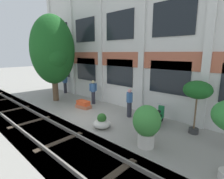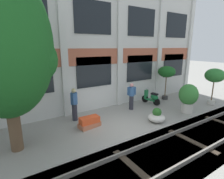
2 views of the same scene
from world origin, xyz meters
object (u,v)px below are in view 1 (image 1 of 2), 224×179
at_px(potted_plant_square_trough, 83,105).
at_px(potted_plant_wide_bowl, 102,122).
at_px(resident_watching_tracks, 65,83).
at_px(resident_near_plants, 93,91).
at_px(broadleaf_tree, 53,51).
at_px(potted_plant_ribbed_drum, 147,123).
at_px(potted_plant_terracotta_small, 198,91).
at_px(scooter_second_parked, 158,117).
at_px(resident_by_doorway, 129,102).

xyz_separation_m(potted_plant_square_trough, potted_plant_wide_bowl, (3.08, -1.27, 0.03)).
height_order(resident_watching_tracks, resident_near_plants, resident_watching_tracks).
distance_m(broadleaf_tree, potted_plant_square_trough, 4.52).
bearing_deg(potted_plant_ribbed_drum, broadleaf_tree, 173.11).
distance_m(potted_plant_terracotta_small, potted_plant_wide_bowl, 4.45).
distance_m(potted_plant_square_trough, potted_plant_terracotta_small, 6.76).
bearing_deg(resident_near_plants, potted_plant_wide_bowl, -7.14).
relative_size(broadleaf_tree, potted_plant_wide_bowl, 7.19).
bearing_deg(broadleaf_tree, potted_plant_terracotta_small, 8.27).
distance_m(potted_plant_ribbed_drum, resident_watching_tracks, 10.55).
distance_m(broadleaf_tree, scooter_second_parked, 8.54).
height_order(potted_plant_ribbed_drum, resident_watching_tracks, resident_watching_tracks).
relative_size(broadleaf_tree, scooter_second_parked, 4.44).
relative_size(potted_plant_square_trough, potted_plant_terracotta_small, 0.45).
height_order(scooter_second_parked, resident_by_doorway, resident_by_doorway).
bearing_deg(potted_plant_square_trough, potted_plant_terracotta_small, 9.90).
relative_size(potted_plant_ribbed_drum, scooter_second_parked, 1.18).
relative_size(potted_plant_square_trough, resident_near_plants, 0.64).
xyz_separation_m(broadleaf_tree, potted_plant_wide_bowl, (6.08, -1.02, -3.33)).
distance_m(potted_plant_wide_bowl, resident_by_doorway, 2.14).
bearing_deg(resident_by_doorway, potted_plant_ribbed_drum, 70.58).
distance_m(potted_plant_terracotta_small, resident_watching_tracks, 11.15).
relative_size(potted_plant_terracotta_small, scooter_second_parked, 1.72).
relative_size(scooter_second_parked, resident_near_plants, 0.83).
height_order(broadleaf_tree, scooter_second_parked, broadleaf_tree).
bearing_deg(potted_plant_square_trough, resident_by_doorway, 14.23).
xyz_separation_m(potted_plant_square_trough, resident_watching_tracks, (-4.64, 1.58, 0.67)).
distance_m(potted_plant_ribbed_drum, resident_near_plants, 6.28).
bearing_deg(scooter_second_parked, potted_plant_terracotta_small, -90.28).
bearing_deg(broadleaf_tree, resident_near_plants, 26.39).
bearing_deg(potted_plant_terracotta_small, resident_watching_tracks, 177.65).
relative_size(broadleaf_tree, potted_plant_ribbed_drum, 3.76).
distance_m(broadleaf_tree, resident_near_plants, 4.07).
bearing_deg(resident_watching_tracks, potted_plant_square_trough, 47.22).
xyz_separation_m(broadleaf_tree, resident_by_doorway, (6.12, 1.04, -2.74)).
relative_size(resident_by_doorway, resident_watching_tracks, 0.95).
bearing_deg(potted_plant_terracotta_small, potted_plant_ribbed_drum, -111.21).
xyz_separation_m(potted_plant_square_trough, resident_near_plants, (-0.29, 1.10, 0.66)).
distance_m(resident_watching_tracks, resident_near_plants, 4.38).
bearing_deg(potted_plant_terracotta_small, resident_near_plants, -179.79).
bearing_deg(resident_near_plants, scooter_second_parked, 25.31).
height_order(broadleaf_tree, potted_plant_square_trough, broadleaf_tree).
relative_size(scooter_second_parked, resident_by_doorway, 0.86).
bearing_deg(resident_watching_tracks, resident_near_plants, 59.75).
relative_size(potted_plant_wide_bowl, resident_near_plants, 0.51).
height_order(potted_plant_square_trough, resident_by_doorway, resident_by_doorway).
distance_m(potted_plant_terracotta_small, resident_near_plants, 6.82).
xyz_separation_m(scooter_second_parked, resident_near_plants, (-5.14, 0.24, 0.45)).
distance_m(potted_plant_square_trough, resident_by_doorway, 3.27).
bearing_deg(potted_plant_ribbed_drum, potted_plant_terracotta_small, 68.79).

